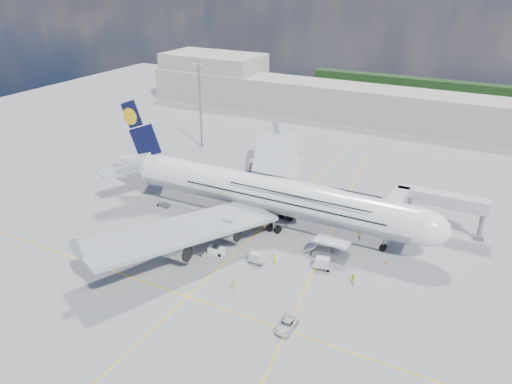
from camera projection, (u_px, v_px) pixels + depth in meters
The scene contains 32 objects.
ground at pixel (245, 243), 99.63m from camera, with size 300.00×300.00×0.00m, color gray.
taxi_line_main at pixel (245, 243), 99.62m from camera, with size 0.25×220.00×0.01m, color yellow.
taxi_line_cross at pixel (188, 296), 83.52m from camera, with size 120.00×0.25×0.01m, color yellow.
taxi_line_diag at pixel (329, 237), 101.74m from camera, with size 0.25×100.00×0.01m, color yellow.
airliner at pixel (269, 194), 104.73m from camera, with size 77.26×79.15×23.71m.
jet_bridge at pixel (424, 202), 101.00m from camera, with size 18.80×12.10×8.50m.
cargo_loader at pixel (331, 251), 94.30m from camera, with size 8.53×3.20×3.67m.
light_mast at pixel (200, 104), 147.38m from camera, with size 3.00×0.70×25.50m.
terminal at pixel (377, 106), 173.65m from camera, with size 180.00×16.00×12.00m, color #B2AD9E.
hangar at pixel (214, 76), 206.15m from camera, with size 40.00×22.00×18.00m, color #B2AD9E.
tree_line at pixel (509, 97), 193.74m from camera, with size 160.00×6.00×8.00m, color #193814.
dolly_row_a at pixel (164, 239), 98.96m from camera, with size 3.63×2.67×2.06m.
dolly_row_b at pixel (161, 232), 101.50m from camera, with size 3.19×2.03×1.89m.
dolly_row_c at pixel (197, 253), 95.73m from camera, with size 2.82×1.82×0.38m.
dolly_back at pixel (164, 205), 114.77m from camera, with size 3.42×2.19×0.47m.
dolly_nose_far at pixel (322, 263), 90.79m from camera, with size 3.70×2.37×2.18m.
dolly_nose_near at pixel (256, 258), 92.64m from camera, with size 3.23×1.76×2.03m.
baggage_tug at pixel (216, 250), 95.50m from camera, with size 3.16×1.63×1.92m.
catering_truck_inner at pixel (261, 168), 131.27m from camera, with size 7.22×4.51×4.01m.
catering_truck_outer at pixel (287, 158), 138.56m from camera, with size 6.71×4.50×3.70m.
service_van at pixel (286, 325), 75.84m from camera, with size 2.30×5.00×1.39m, color silver.
crew_nose at pixel (360, 232), 101.64m from camera, with size 0.70×0.46×1.93m, color yellow.
crew_loader at pixel (353, 278), 86.73m from camera, with size 0.92×0.72×1.89m, color #B2FF1A.
crew_wing at pixel (172, 229), 102.79m from camera, with size 1.13×0.47×1.92m, color #A9FF1A.
crew_van at pixel (275, 258), 92.56m from camera, with size 0.96×0.63×1.97m, color #E4FF1A.
crew_tug at pixel (234, 284), 85.23m from camera, with size 1.14×0.66×1.77m, color #A9E418.
cone_nose at pixel (386, 263), 92.64m from camera, with size 0.40×0.40×0.51m.
cone_wing_left_inner at pixel (263, 192), 121.28m from camera, with size 0.40×0.40×0.51m.
cone_wing_left_outer at pixel (260, 163), 139.10m from camera, with size 0.42×0.42×0.53m.
cone_wing_right_inner at pixel (224, 234), 102.40m from camera, with size 0.47×0.47×0.59m.
cone_wing_right_outer at pixel (123, 246), 98.09m from camera, with size 0.44×0.44×0.55m.
cone_tail at pixel (95, 195), 119.92m from camera, with size 0.40×0.40×0.51m.
Camera 1 is at (42.18, -75.51, 50.53)m, focal length 35.00 mm.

